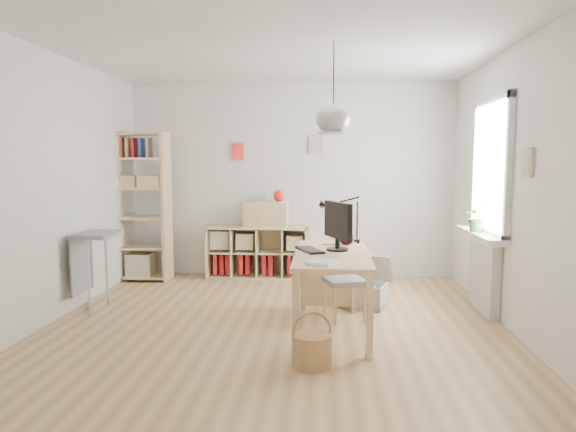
# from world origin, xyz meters

# --- Properties ---
(ground) EXTENTS (4.50, 4.50, 0.00)m
(ground) POSITION_xyz_m (0.00, 0.00, 0.00)
(ground) COLOR tan
(ground) RESTS_ON ground
(room_shell) EXTENTS (4.50, 4.50, 4.50)m
(room_shell) POSITION_xyz_m (0.55, -0.15, 2.00)
(room_shell) COLOR white
(room_shell) RESTS_ON ground
(window_unit) EXTENTS (0.07, 1.16, 1.46)m
(window_unit) POSITION_xyz_m (2.23, 0.60, 1.55)
(window_unit) COLOR white
(window_unit) RESTS_ON ground
(radiator) EXTENTS (0.10, 0.80, 0.80)m
(radiator) POSITION_xyz_m (2.19, 0.60, 0.40)
(radiator) COLOR silver
(radiator) RESTS_ON ground
(windowsill) EXTENTS (0.22, 1.20, 0.06)m
(windowsill) POSITION_xyz_m (2.14, 0.60, 0.83)
(windowsill) COLOR white
(windowsill) RESTS_ON radiator
(desk) EXTENTS (0.70, 1.50, 0.75)m
(desk) POSITION_xyz_m (0.55, -0.15, 0.66)
(desk) COLOR #E4B883
(desk) RESTS_ON ground
(cube_shelf) EXTENTS (1.40, 0.38, 0.72)m
(cube_shelf) POSITION_xyz_m (-0.47, 2.08, 0.30)
(cube_shelf) COLOR beige
(cube_shelf) RESTS_ON ground
(tall_bookshelf) EXTENTS (0.80, 0.38, 2.00)m
(tall_bookshelf) POSITION_xyz_m (-2.04, 1.80, 1.09)
(tall_bookshelf) COLOR #E4B883
(tall_bookshelf) RESTS_ON ground
(side_table) EXTENTS (0.40, 0.55, 0.85)m
(side_table) POSITION_xyz_m (-2.04, 0.35, 0.67)
(side_table) COLOR gray
(side_table) RESTS_ON ground
(chair) EXTENTS (0.47, 0.47, 0.76)m
(chair) POSITION_xyz_m (0.67, 0.25, 0.44)
(chair) COLOR gray
(chair) RESTS_ON ground
(wicker_basket) EXTENTS (0.32, 0.32, 0.44)m
(wicker_basket) POSITION_xyz_m (0.39, -1.04, 0.14)
(wicker_basket) COLOR #9F6F47
(wicker_basket) RESTS_ON ground
(storage_chest) EXTENTS (0.69, 0.72, 0.54)m
(storage_chest) POSITION_xyz_m (0.92, 0.74, 0.18)
(storage_chest) COLOR silver
(storage_chest) RESTS_ON ground
(monitor) EXTENTS (0.26, 0.51, 0.47)m
(monitor) POSITION_xyz_m (0.60, -0.01, 1.01)
(monitor) COLOR black
(monitor) RESTS_ON desk
(keyboard) EXTENTS (0.30, 0.43, 0.02)m
(keyboard) POSITION_xyz_m (0.34, -0.06, 0.76)
(keyboard) COLOR black
(keyboard) RESTS_ON desk
(task_lamp) EXTENTS (0.44, 0.16, 0.47)m
(task_lamp) POSITION_xyz_m (0.61, 0.40, 1.07)
(task_lamp) COLOR black
(task_lamp) RESTS_ON desk
(yarn_ball) EXTENTS (0.15, 0.15, 0.15)m
(yarn_ball) POSITION_xyz_m (0.70, 0.31, 0.82)
(yarn_ball) COLOR #470917
(yarn_ball) RESTS_ON desk
(paper_tray) EXTENTS (0.29, 0.32, 0.03)m
(paper_tray) POSITION_xyz_m (0.46, -0.66, 0.76)
(paper_tray) COLOR white
(paper_tray) RESTS_ON desk
(drawer_chest) EXTENTS (0.61, 0.31, 0.34)m
(drawer_chest) POSITION_xyz_m (-0.33, 2.04, 0.89)
(drawer_chest) COLOR beige
(drawer_chest) RESTS_ON cube_shelf
(red_vase) EXTENTS (0.14, 0.14, 0.16)m
(red_vase) POSITION_xyz_m (-0.16, 2.04, 1.14)
(red_vase) COLOR #9E110D
(red_vase) RESTS_ON drawer_chest
(potted_plant) EXTENTS (0.35, 0.33, 0.31)m
(potted_plant) POSITION_xyz_m (2.12, 0.67, 1.02)
(potted_plant) COLOR #295D23
(potted_plant) RESTS_ON windowsill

